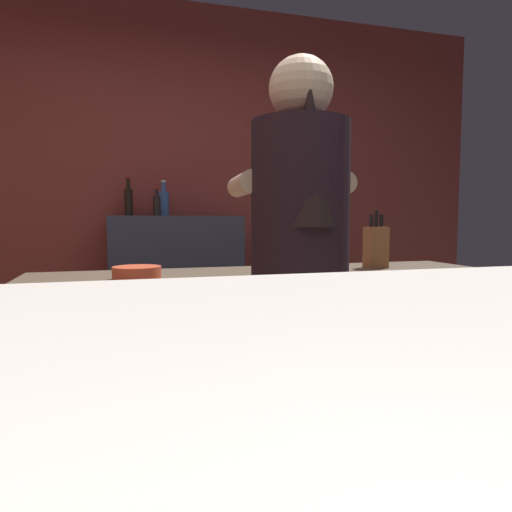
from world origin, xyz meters
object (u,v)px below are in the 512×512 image
(knife_block, at_px, (376,246))
(bottle_vinegar, at_px, (157,205))
(chefs_knife, at_px, (325,271))
(bottle_olive_oil, at_px, (128,201))
(bartender, at_px, (300,264))
(mixing_bowl, at_px, (137,273))
(bottle_hot_sauce, at_px, (164,202))

(knife_block, height_order, bottle_vinegar, bottle_vinegar)
(chefs_knife, relative_size, bottle_olive_oil, 0.90)
(bottle_olive_oil, bearing_deg, bottle_vinegar, -39.42)
(bottle_vinegar, bearing_deg, bottle_olive_oil, 140.58)
(chefs_knife, bearing_deg, bottle_olive_oil, 107.54)
(knife_block, bearing_deg, bartender, -139.82)
(knife_block, distance_m, mixing_bowl, 1.15)
(bartender, xyz_separation_m, mixing_bowl, (-0.54, 0.38, -0.06))
(bartender, bearing_deg, bottle_hot_sauce, 14.69)
(bartender, xyz_separation_m, chefs_knife, (0.28, 0.41, -0.08))
(bottle_hot_sauce, distance_m, bottle_vinegar, 0.13)
(mixing_bowl, height_order, bottle_hot_sauce, bottle_hot_sauce)
(bartender, xyz_separation_m, bottle_hot_sauce, (-0.31, 1.78, 0.27))
(knife_block, bearing_deg, mixing_bowl, -173.70)
(bartender, relative_size, bottle_olive_oil, 6.31)
(bartender, bearing_deg, bottle_olive_oil, 21.58)
(mixing_bowl, height_order, bottle_vinegar, bottle_vinegar)
(bottle_vinegar, bearing_deg, bartender, -77.56)
(bottle_olive_oil, bearing_deg, knife_block, -48.94)
(bottle_olive_oil, xyz_separation_m, bottle_vinegar, (0.18, -0.15, -0.03))
(knife_block, xyz_separation_m, bottle_vinegar, (-0.97, 1.17, 0.23))
(bartender, relative_size, knife_block, 6.00)
(bartender, bearing_deg, mixing_bowl, 59.85)
(bartender, xyz_separation_m, bottle_olive_oil, (-0.55, 1.82, 0.28))
(chefs_knife, bearing_deg, mixing_bowl, 169.06)
(mixing_bowl, bearing_deg, bartender, -34.96)
(mixing_bowl, relative_size, bottle_olive_oil, 0.71)
(bartender, distance_m, chefs_knife, 0.50)
(bartender, bearing_deg, bottle_vinegar, 17.24)
(bottle_olive_oil, relative_size, bottle_vinegar, 1.42)
(knife_block, height_order, chefs_knife, knife_block)
(bartender, height_order, bottle_olive_oil, bartender)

